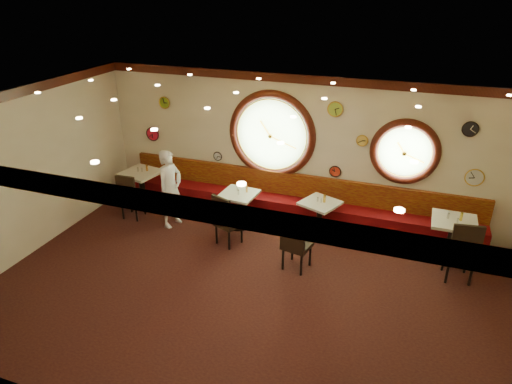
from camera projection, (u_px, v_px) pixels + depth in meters
The scene contains 46 objects.
floor at pixel (250, 289), 8.01m from camera, with size 9.00×6.00×0.00m, color black.
ceiling at pixel (249, 110), 6.65m from camera, with size 9.00×6.00×0.02m, color gold.
wall_back at pixel (298, 149), 9.89m from camera, with size 9.00×0.02×3.20m, color beige.
wall_front at pixel (150, 331), 4.78m from camera, with size 9.00×0.02×3.20m, color beige.
wall_left at pixel (29, 172), 8.71m from camera, with size 0.02×6.00×3.20m, color beige.
molding_back at pixel (300, 79), 9.21m from camera, with size 9.00×0.10×0.18m, color #39110A.
molding_front at pixel (137, 199), 4.18m from camera, with size 9.00×0.10×0.18m, color #39110A.
molding_left at pixel (14, 93), 8.05m from camera, with size 0.10×6.00×0.18m, color #39110A.
banquette_base at pixel (292, 215), 10.29m from camera, with size 8.00×0.55×0.20m, color black.
banquette_seat at pixel (293, 205), 10.18m from camera, with size 8.00×0.55×0.30m, color #5B070C.
banquette_back at pixel (296, 185), 10.20m from camera, with size 8.00×0.10×0.55m, color #5F0B07.
porthole_left_glass at pixel (272, 135), 9.96m from camera, with size 1.66×1.66×0.02m, color #A2D17D.
porthole_left_frame at pixel (272, 135), 9.95m from camera, with size 1.98×1.98×0.18m, color #39110A.
porthole_left_ring at pixel (271, 135), 9.92m from camera, with size 1.61×1.61×0.03m, color gold.
porthole_right_glass at pixel (405, 152), 9.13m from camera, with size 1.10×1.10×0.02m, color #A2D17D.
porthole_right_frame at pixel (405, 152), 9.11m from camera, with size 1.38×1.38×0.18m, color #39110A.
porthole_right_ring at pixel (405, 152), 9.09m from camera, with size 1.09×1.09×0.03m, color gold.
wall_clock_0 at pixel (153, 134), 10.98m from camera, with size 0.32×0.32×0.03m, color red.
wall_clock_1 at pixel (470, 129), 8.51m from camera, with size 0.28×0.28×0.03m, color black.
wall_clock_2 at pixel (362, 141), 9.29m from camera, with size 0.22×0.22×0.03m, color gold.
wall_clock_3 at pixel (335, 109), 9.22m from camera, with size 0.30×0.30×0.03m, color #99BA3A.
wall_clock_4 at pixel (475, 177), 8.83m from camera, with size 0.34×0.34×0.03m, color silver.
wall_clock_5 at pixel (218, 156), 10.61m from camera, with size 0.20×0.20×0.03m, color white.
wall_clock_6 at pixel (165, 103), 10.52m from camera, with size 0.26×0.26×0.03m, color #88B023.
wall_clock_7 at pixel (335, 171), 9.76m from camera, with size 0.24×0.24×0.03m, color red.
table_a at pixel (142, 185), 10.71m from camera, with size 0.93×0.93×0.88m.
table_b at pixel (239, 206), 9.83m from camera, with size 0.79×0.79×0.80m.
table_c at pixel (319, 214), 9.50m from camera, with size 0.92×0.92×0.77m.
table_d at pixel (452, 235), 8.59m from camera, with size 0.81×0.81×0.88m.
chair_a at pixel (129, 194), 10.11m from camera, with size 0.47×0.47×0.67m.
chair_b at pixel (225, 217), 9.07m from camera, with size 0.60×0.60×0.68m.
chair_c at pixel (295, 239), 8.26m from camera, with size 0.57×0.57×0.71m.
chair_d at pixel (463, 248), 7.93m from camera, with size 0.57×0.57×0.74m.
condiment_a_salt at pixel (138, 169), 10.58m from camera, with size 0.04×0.04×0.10m, color silver.
condiment_b_salt at pixel (237, 189), 9.78m from camera, with size 0.03×0.03×0.09m, color #B9B9BE.
condiment_c_salt at pixel (318, 199), 9.39m from camera, with size 0.03×0.03×0.09m, color silver.
condiment_d_salt at pixel (448, 216), 8.50m from camera, with size 0.04×0.04×0.11m, color silver.
condiment_a_pepper at pixel (142, 170), 10.57m from camera, with size 0.03×0.03×0.10m, color silver.
condiment_b_pepper at pixel (239, 192), 9.61m from camera, with size 0.04×0.04×0.11m, color silver.
condiment_c_pepper at pixel (321, 200), 9.35m from camera, with size 0.03×0.03×0.09m, color silver.
condiment_d_pepper at pixel (458, 221), 8.34m from camera, with size 0.03×0.03×0.09m, color silver.
condiment_a_bottle at pixel (147, 168), 10.61m from camera, with size 0.05×0.05×0.15m, color orange.
condiment_b_bottle at pixel (247, 189), 9.71m from camera, with size 0.04×0.04×0.14m, color orange.
condiment_c_bottle at pixel (324, 198), 9.34m from camera, with size 0.05×0.05×0.17m, color gold.
condiment_d_bottle at pixel (461, 217), 8.41m from camera, with size 0.05×0.05×0.16m, color yellow.
waiter at pixel (170, 189), 9.76m from camera, with size 0.63×0.41×1.72m, color white.
Camera 1 is at (2.30, -6.11, 4.94)m, focal length 32.00 mm.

